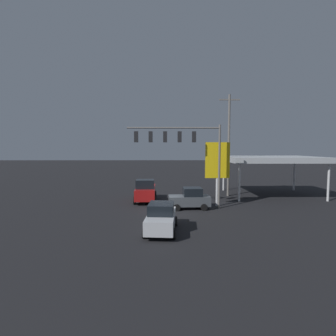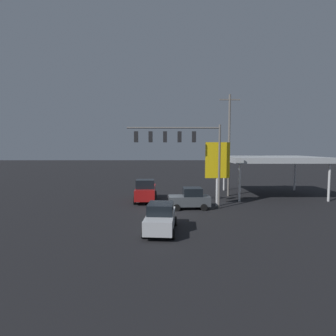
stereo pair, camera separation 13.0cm
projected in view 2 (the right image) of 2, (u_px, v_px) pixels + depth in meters
ground_plane at (168, 211)px, 23.63m from camera, size 200.00×200.00×0.00m
traffic_signal_assembly at (181, 144)px, 24.04m from camera, size 8.61×0.43×7.79m
utility_pole at (229, 143)px, 30.42m from camera, size 2.40×0.26×11.79m
gas_station_canopy at (271, 159)px, 31.10m from camera, size 10.68×8.62×4.64m
price_sign at (217, 162)px, 25.11m from camera, size 2.34×0.27×6.20m
sedan_waiting at (161, 218)px, 17.67m from camera, size 2.33×4.53×1.93m
hatchback_crossing at (190, 199)px, 24.35m from camera, size 3.88×2.10×1.97m
pickup_parked at (146, 191)px, 27.77m from camera, size 2.36×5.25×2.40m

